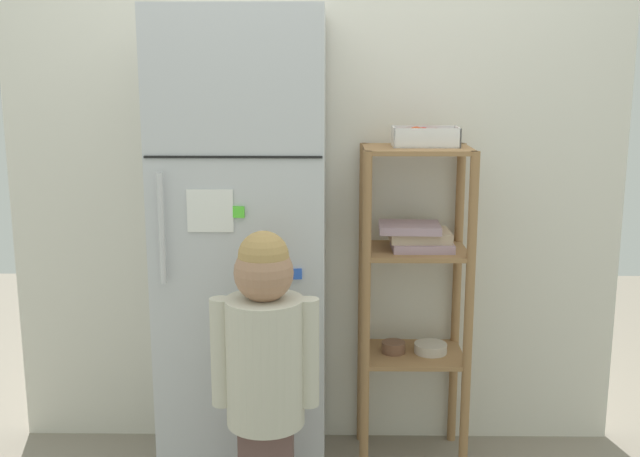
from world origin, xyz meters
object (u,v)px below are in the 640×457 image
(refrigerator, at_px, (245,253))
(pantry_shelf_unit, at_px, (415,274))
(fruit_bin, at_px, (425,138))
(child_standing, at_px, (265,361))

(refrigerator, height_order, pantry_shelf_unit, refrigerator)
(fruit_bin, bearing_deg, child_standing, -132.36)
(pantry_shelf_unit, bearing_deg, refrigerator, -169.93)
(child_standing, relative_size, fruit_bin, 4.30)
(child_standing, distance_m, fruit_bin, 1.08)
(child_standing, height_order, pantry_shelf_unit, pantry_shelf_unit)
(child_standing, bearing_deg, pantry_shelf_unit, 48.24)
(refrigerator, bearing_deg, fruit_bin, 10.99)
(pantry_shelf_unit, bearing_deg, fruit_bin, 31.44)
(refrigerator, relative_size, pantry_shelf_unit, 1.39)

